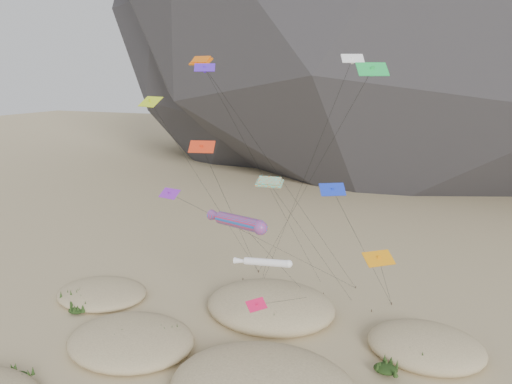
% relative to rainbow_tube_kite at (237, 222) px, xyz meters
% --- Properties ---
extents(dunes, '(47.01, 40.04, 3.97)m').
position_rel_rainbow_tube_kite_xyz_m(dunes, '(1.50, -6.66, -11.53)').
color(dunes, '#CCB789').
rests_on(dunes, ground).
extents(dune_grass, '(42.45, 27.42, 1.56)m').
position_rel_rainbow_tube_kite_xyz_m(dune_grass, '(0.48, -6.32, -11.40)').
color(dune_grass, black).
rests_on(dune_grass, ground).
extents(kite_stakes, '(18.41, 5.74, 0.30)m').
position_rel_rainbow_tube_kite_xyz_m(kite_stakes, '(2.95, 14.09, -12.10)').
color(kite_stakes, '#3F2D1E').
rests_on(kite_stakes, ground).
extents(rainbow_tube_kite, '(8.28, 14.24, 13.23)m').
position_rel_rainbow_tube_kite_xyz_m(rainbow_tube_kite, '(0.00, 0.00, 0.00)').
color(rainbow_tube_kite, '#FC1A46').
rests_on(rainbow_tube_kite, ground).
extents(white_tube_kite, '(8.55, 14.65, 9.13)m').
position_rel_rainbow_tube_kite_xyz_m(white_tube_kite, '(2.51, 0.29, -3.70)').
color(white_tube_kite, white).
rests_on(white_tube_kite, ground).
extents(orange_parafoil, '(9.43, 15.54, 27.02)m').
position_rel_rainbow_tube_kite_xyz_m(orange_parafoil, '(-4.50, 2.61, 13.87)').
color(orange_parafoil, '#D95D0B').
rests_on(orange_parafoil, ground).
extents(multi_parafoil, '(6.07, 14.80, 16.84)m').
position_rel_rainbow_tube_kite_xyz_m(multi_parafoil, '(3.49, -0.71, 3.95)').
color(multi_parafoil, orange).
rests_on(multi_parafoil, ground).
extents(delta_kites, '(26.59, 22.99, 27.01)m').
position_rel_rainbow_tube_kite_xyz_m(delta_kites, '(2.62, 0.63, 6.17)').
color(delta_kites, orange).
rests_on(delta_kites, ground).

